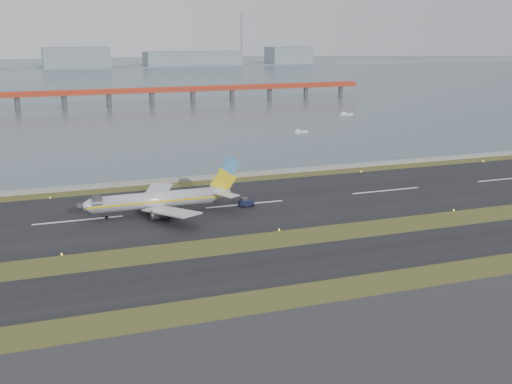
% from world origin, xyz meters
% --- Properties ---
extents(ground, '(1000.00, 1000.00, 0.00)m').
position_xyz_m(ground, '(0.00, 0.00, 0.00)').
color(ground, '#354017').
rests_on(ground, ground).
extents(apron_strip, '(1000.00, 50.00, 0.10)m').
position_xyz_m(apron_strip, '(0.00, -55.00, 0.05)').
color(apron_strip, '#303033').
rests_on(apron_strip, ground).
extents(taxiway_strip, '(1000.00, 18.00, 0.10)m').
position_xyz_m(taxiway_strip, '(0.00, -12.00, 0.05)').
color(taxiway_strip, black).
rests_on(taxiway_strip, ground).
extents(runway_strip, '(1000.00, 45.00, 0.10)m').
position_xyz_m(runway_strip, '(0.00, 30.00, 0.05)').
color(runway_strip, black).
rests_on(runway_strip, ground).
extents(seawall, '(1000.00, 2.50, 1.00)m').
position_xyz_m(seawall, '(0.00, 60.00, 0.50)').
color(seawall, '#969791').
rests_on(seawall, ground).
extents(bay_water, '(1400.00, 800.00, 1.30)m').
position_xyz_m(bay_water, '(0.00, 460.00, 0.00)').
color(bay_water, '#485A67').
rests_on(bay_water, ground).
extents(red_pier, '(260.00, 5.00, 10.20)m').
position_xyz_m(red_pier, '(20.00, 250.00, 7.28)').
color(red_pier, '#AB341D').
rests_on(red_pier, ground).
extents(far_shoreline, '(1400.00, 80.00, 60.50)m').
position_xyz_m(far_shoreline, '(13.62, 620.00, 6.07)').
color(far_shoreline, gray).
rests_on(far_shoreline, ground).
extents(airliner, '(38.52, 32.89, 12.80)m').
position_xyz_m(airliner, '(-21.26, 29.11, 3.46)').
color(airliner, silver).
rests_on(airliner, ground).
extents(pushback_tug, '(3.56, 2.12, 2.28)m').
position_xyz_m(pushback_tug, '(-0.41, 28.06, 1.11)').
color(pushback_tug, '#121532').
rests_on(pushback_tug, ground).
extents(workboat_near, '(6.28, 2.49, 1.49)m').
position_xyz_m(workboat_near, '(58.21, 128.04, 0.47)').
color(workboat_near, white).
rests_on(workboat_near, ground).
extents(workboat_far, '(7.30, 3.54, 1.70)m').
position_xyz_m(workboat_far, '(102.22, 171.16, 0.54)').
color(workboat_far, white).
rests_on(workboat_far, ground).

